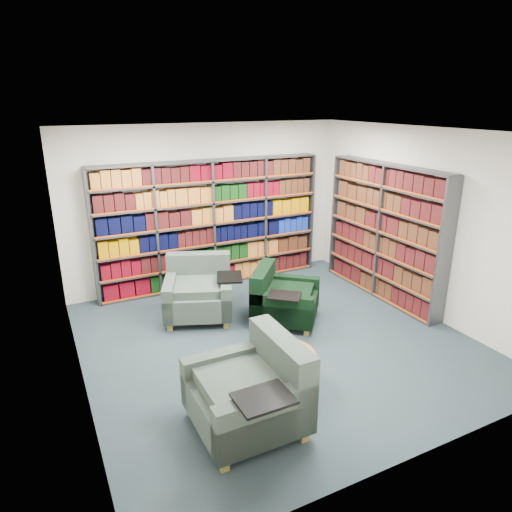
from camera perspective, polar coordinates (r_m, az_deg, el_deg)
name	(u,v)px	position (r m, az deg, el deg)	size (l,w,h in m)	color
room_shell	(277,244)	(5.88, 2.60, 1.52)	(5.02, 5.02, 2.82)	#1C2A30
bookshelf_back	(212,224)	(8.01, -5.55, 3.97)	(4.00, 0.28, 2.20)	#47494F
bookshelf_right	(384,233)	(7.76, 15.70, 2.84)	(0.28, 2.50, 2.20)	#47494F
chair_teal_left	(199,292)	(7.07, -7.14, -4.50)	(1.32, 1.28, 0.90)	#042834
chair_green_right	(280,300)	(6.84, 3.00, -5.51)	(1.27, 1.27, 0.82)	black
chair_teal_front	(255,393)	(4.77, -0.12, -16.73)	(1.03, 1.20, 0.94)	#042834
coffee_table	(280,361)	(5.40, 3.07, -12.92)	(0.83, 0.83, 0.58)	#9A4D1D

